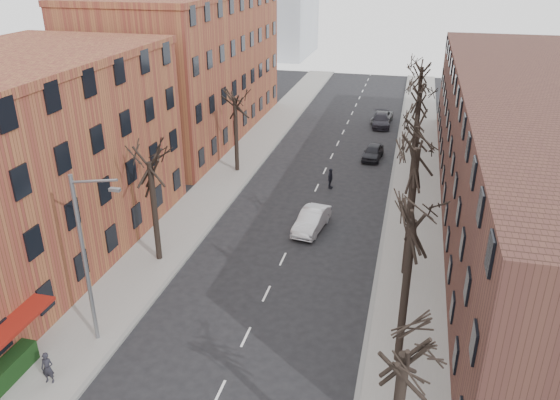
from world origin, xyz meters
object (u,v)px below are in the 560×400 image
Objects in this scene: parked_car_mid at (381,120)px; pedestrian_a at (48,368)px; parked_car_near at (373,152)px; silver_sedan at (312,220)px.

pedestrian_a is (-11.41, -44.57, 0.25)m from parked_car_mid.
parked_car_near is at bearing 61.69° from pedestrian_a.
parked_car_mid is (2.80, 26.79, -0.05)m from silver_sedan.
parked_car_mid reaches higher than parked_car_near.
parked_car_near is 0.85× the size of parked_car_mid.
parked_car_near is at bearing -93.55° from parked_car_mid.
parked_car_near is 11.03m from parked_car_mid.
pedestrian_a is (-8.61, -17.78, 0.20)m from silver_sedan.
silver_sedan is 2.86× the size of pedestrian_a.
silver_sedan is 19.75m from pedestrian_a.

